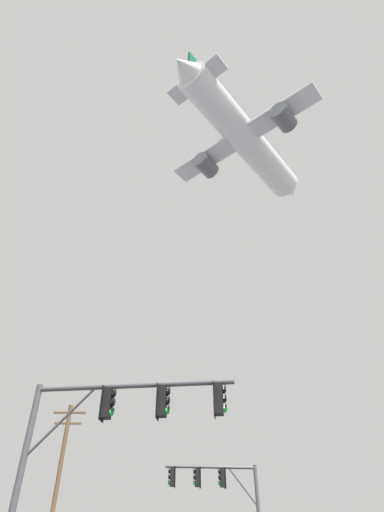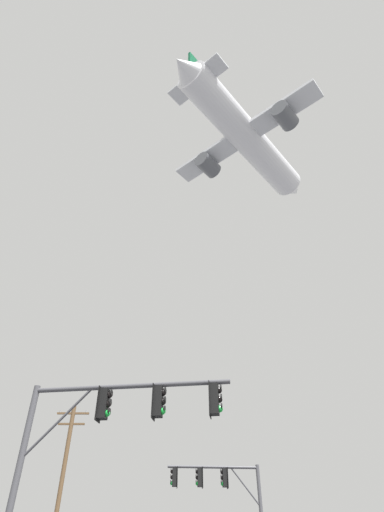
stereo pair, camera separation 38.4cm
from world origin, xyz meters
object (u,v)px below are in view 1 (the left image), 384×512
at_px(utility_pole, 58,482).
at_px(signal_pole_near, 110,427).
at_px(airplane, 244,138).
at_px(signal_pole_far, 220,491).

bearing_deg(utility_pole, signal_pole_near, -71.27).
relative_size(signal_pole_near, airplane, 0.34).
relative_size(signal_pole_near, utility_pole, 0.63).
xyz_separation_m(signal_pole_far, airplane, (4.17, 2.33, 33.53)).
bearing_deg(signal_pole_near, airplane, 59.68).
relative_size(signal_pole_far, utility_pole, 0.57).
height_order(utility_pole, airplane, airplane).
distance_m(signal_pole_far, airplane, 33.86).
height_order(signal_pole_far, utility_pole, utility_pole).
bearing_deg(utility_pole, signal_pole_far, -21.67).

